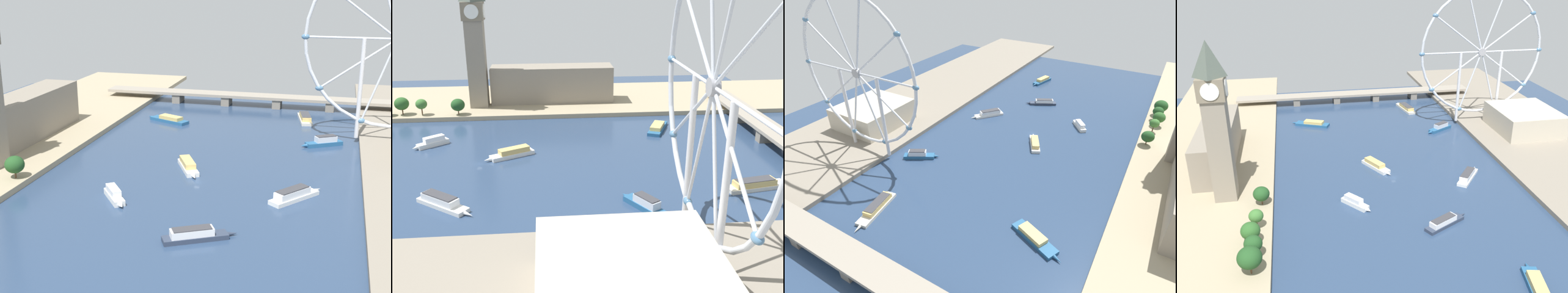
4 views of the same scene
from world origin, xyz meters
The scene contains 17 objects.
ground_plane centered at (0.00, 0.00, 0.00)m, with size 412.97×412.97×0.00m, color navy.
riverbank_left centered at (-121.49, 0.00, 1.50)m, with size 90.00×520.00×3.00m, color tan.
riverbank_right centered at (121.49, 0.00, 1.50)m, with size 90.00×520.00×3.00m, color gray.
clock_tower centered at (-102.92, -11.34, 50.63)m, with size 15.34×15.34×91.60m.
parliament_block centered at (-113.15, 41.00, 16.01)m, with size 22.00×88.67×26.03m, color gray.
tree_row_embankment centered at (-84.54, -62.06, 10.75)m, with size 13.09×70.81×13.62m.
ferris_wheel centered at (92.10, 87.53, 60.14)m, with size 104.99×3.20×109.08m.
riverside_hall centered at (120.15, 57.41, 11.78)m, with size 46.48×52.61×17.56m, color #BCB29E.
river_bridge centered at (0.00, 166.16, 6.59)m, with size 224.97×15.88×8.63m.
tour_boat_0 centered at (46.81, -10.00, 2.30)m, with size 22.04×26.74×5.43m.
tour_boat_1 centered at (-8.76, 16.53, 2.09)m, with size 16.64×27.03×4.92m.
tour_boat_2 centered at (14.36, -58.90, 2.11)m, with size 27.52×17.30×5.08m.
tour_boat_3 centered at (-29.81, -30.04, 2.29)m, with size 16.10×19.24×5.53m.
tour_boat_4 centered at (37.34, -114.40, 2.12)m, with size 12.36×30.87×5.06m.
tour_boat_5 centered at (-46.09, 105.57, 1.75)m, with size 32.05×18.36×4.32m.
tour_boat_6 centered at (41.99, 131.38, 2.05)m, with size 12.12×34.95×4.86m.
tour_boat_7 centered at (56.53, 75.74, 2.43)m, with size 24.05×16.47×6.13m.
Camera 4 is at (-61.28, -253.17, 136.04)m, focal length 41.31 mm.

